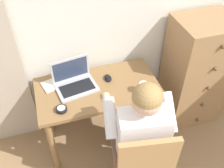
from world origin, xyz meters
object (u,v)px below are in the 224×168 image
(desk_clock, at_px, (61,109))
(dresser, at_px, (195,72))
(notebook_pad, at_px, (55,84))
(coffee_mug, at_px, (144,88))
(laptop, at_px, (75,81))
(computer_mouse, at_px, (108,78))
(chair, at_px, (142,160))
(desk, at_px, (98,97))
(person_seated, at_px, (139,126))

(desk_clock, bearing_deg, dresser, 10.09)
(notebook_pad, bearing_deg, dresser, -19.15)
(desk_clock, distance_m, coffee_mug, 0.70)
(dresser, relative_size, laptop, 3.08)
(dresser, relative_size, coffee_mug, 9.69)
(dresser, bearing_deg, computer_mouse, 179.41)
(desk_clock, bearing_deg, computer_mouse, 28.95)
(coffee_mug, bearing_deg, laptop, 155.72)
(chair, distance_m, coffee_mug, 0.59)
(dresser, distance_m, desk_clock, 1.40)
(computer_mouse, relative_size, notebook_pad, 0.48)
(laptop, bearing_deg, notebook_pad, 158.30)
(desk, relative_size, notebook_pad, 5.08)
(notebook_pad, bearing_deg, desk, -38.27)
(dresser, height_order, coffee_mug, dresser)
(person_seated, height_order, coffee_mug, person_seated)
(desk, relative_size, desk_clock, 11.85)
(laptop, height_order, notebook_pad, laptop)
(chair, relative_size, notebook_pad, 4.21)
(chair, height_order, computer_mouse, chair)
(person_seated, height_order, desk_clock, person_seated)
(coffee_mug, bearing_deg, notebook_pad, 156.32)
(desk, bearing_deg, dresser, 3.67)
(desk, height_order, laptop, laptop)
(dresser, distance_m, person_seated, 0.99)
(desk, height_order, chair, chair)
(dresser, xyz_separation_m, notebook_pad, (-1.38, 0.08, 0.14))
(computer_mouse, bearing_deg, chair, -88.67)
(chair, xyz_separation_m, laptop, (-0.36, 0.74, 0.27))
(desk, distance_m, coffee_mug, 0.43)
(desk, distance_m, person_seated, 0.52)
(desk_clock, height_order, coffee_mug, coffee_mug)
(dresser, bearing_deg, laptop, 179.38)
(notebook_pad, distance_m, coffee_mug, 0.78)
(dresser, distance_m, notebook_pad, 1.39)
(notebook_pad, xyz_separation_m, coffee_mug, (0.71, -0.31, 0.04))
(dresser, height_order, person_seated, person_seated)
(person_seated, distance_m, computer_mouse, 0.56)
(desk_clock, bearing_deg, person_seated, -28.81)
(computer_mouse, bearing_deg, desk, -150.30)
(chair, relative_size, person_seated, 0.74)
(desk_clock, xyz_separation_m, coffee_mug, (0.70, 0.01, 0.03))
(computer_mouse, distance_m, coffee_mug, 0.34)
(desk, distance_m, laptop, 0.26)
(desk, relative_size, laptop, 2.83)
(chair, xyz_separation_m, computer_mouse, (-0.06, 0.73, 0.23))
(desk, relative_size, person_seated, 0.89)
(chair, bearing_deg, laptop, 116.04)
(person_seated, relative_size, computer_mouse, 12.02)
(desk_clock, xyz_separation_m, notebook_pad, (-0.01, 0.32, -0.01))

